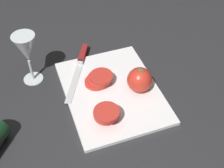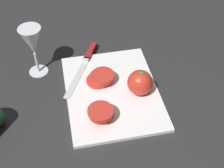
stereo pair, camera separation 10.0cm
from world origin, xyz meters
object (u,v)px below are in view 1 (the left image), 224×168
(tomato_slice_stack_near, at_px, (99,79))
(tomato_slice_stack_far, at_px, (106,113))
(knife, at_px, (81,60))
(whole_tomato, at_px, (140,80))
(wine_glass, at_px, (26,50))

(tomato_slice_stack_near, bearing_deg, tomato_slice_stack_far, 170.72)
(knife, relative_size, tomato_slice_stack_near, 2.82)
(tomato_slice_stack_near, relative_size, tomato_slice_stack_far, 0.93)
(whole_tomato, bearing_deg, knife, 36.06)
(whole_tomato, relative_size, tomato_slice_stack_near, 0.89)
(whole_tomato, xyz_separation_m, knife, (0.20, 0.14, -0.04))
(wine_glass, bearing_deg, knife, -83.55)
(wine_glass, xyz_separation_m, tomato_slice_stack_far, (-0.26, -0.18, -0.09))
(whole_tomato, distance_m, tomato_slice_stack_near, 0.14)
(whole_tomato, height_order, tomato_slice_stack_near, whole_tomato)
(tomato_slice_stack_far, bearing_deg, knife, 0.39)
(whole_tomato, bearing_deg, wine_glass, 61.18)
(wine_glass, distance_m, tomato_slice_stack_far, 0.32)
(knife, distance_m, tomato_slice_stack_near, 0.13)
(wine_glass, relative_size, knife, 0.70)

